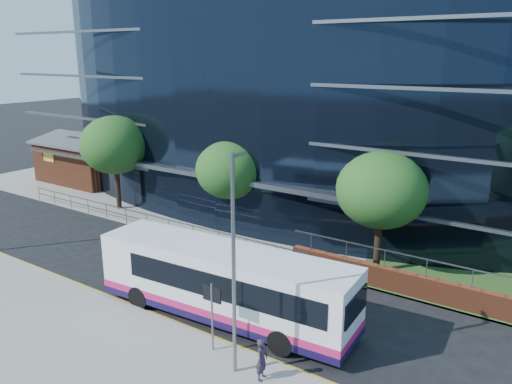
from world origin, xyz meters
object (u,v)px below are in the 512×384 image
Objects in this scene: street_sign at (212,303)px; city_bus at (226,283)px; tree_far_c at (381,190)px; tree_far_a at (115,145)px; streetlight_east at (234,260)px; brick_pavilion at (89,160)px; pedestrian at (262,359)px; tree_far_b at (230,170)px.

city_bus is at bearing 116.22° from street_sign.
street_sign is at bearing -103.29° from tree_far_c.
tree_far_a is 22.05m from streetlight_east.
city_bus is (-2.66, 2.94, -2.74)m from streetlight_east.
tree_far_c is (2.50, 10.59, 2.39)m from street_sign.
brick_pavilion is 10.48m from tree_far_a.
brick_pavilion is 32.96m from pedestrian.
streetlight_east is 3.67m from pedestrian.
street_sign is 0.40× the size of tree_far_a.
tree_far_a is at bearing 180.00° from tree_far_c.
pedestrian is (0.05, -11.03, -3.61)m from tree_far_c.
brick_pavilion is 32.19m from streetlight_east.
streetlight_east reaches higher than tree_far_b.
tree_far_a reaches higher than street_sign.
streetlight_east reaches higher than pedestrian.
tree_far_a is 18.57m from city_bus.
city_bus is (-1.16, 2.35, -0.45)m from street_sign.
pedestrian is (29.05, -15.53, -1.02)m from brick_pavilion.
tree_far_b is 0.76× the size of streetlight_east.
brick_pavilion is 1.42× the size of tree_far_b.
brick_pavilion is at bearing 51.81° from pedestrian.
street_sign is 2.80m from streetlight_east.
brick_pavilion is 3.07× the size of street_sign.
tree_far_b is 14.74m from streetlight_east.
pedestrian is at bearing -28.13° from brick_pavilion.
street_sign is at bearing -31.17° from tree_far_a.
pedestrian is (3.71, -2.79, -0.77)m from city_bus.
street_sign is 0.46× the size of tree_far_b.
street_sign is at bearing -29.65° from brick_pavilion.
tree_far_c is at bearing 62.35° from city_bus.
tree_far_b is 3.91× the size of pedestrian.
city_bus is at bearing -113.95° from tree_far_c.
tree_far_a is at bearing 148.83° from street_sign.
tree_far_b reaches higher than city_bus.
tree_far_c is 11.22m from streetlight_east.
tree_far_c is 4.22× the size of pedestrian.
tree_far_c is at bearing 84.89° from streetlight_east.
tree_far_a is 20.00m from tree_far_c.
pedestrian is at bearing 7.82° from streetlight_east.
tree_far_a reaches higher than tree_far_b.
tree_far_a is 4.52× the size of pedestrian.
tree_far_c is 0.81× the size of streetlight_east.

